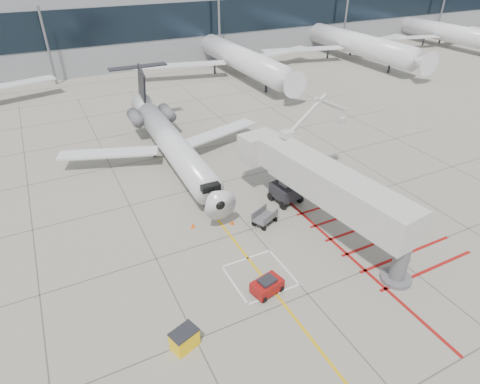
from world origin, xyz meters
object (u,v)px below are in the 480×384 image
jet_bridge (336,195)px  regional_jet (178,139)px  pushback_tug (267,285)px  spill_bin (184,339)px

jet_bridge → regional_jet: bearing=109.2°
regional_jet → pushback_tug: bearing=-90.0°
jet_bridge → spill_bin: 15.28m
pushback_tug → spill_bin: (-6.39, -1.58, 0.05)m
regional_jet → pushback_tug: 18.44m
regional_jet → jet_bridge: regional_jet is taller
jet_bridge → pushback_tug: bearing=-164.9°
regional_jet → spill_bin: regional_jet is taller
jet_bridge → spill_bin: size_ratio=12.27×
regional_jet → pushback_tug: (-0.45, -18.16, -3.20)m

